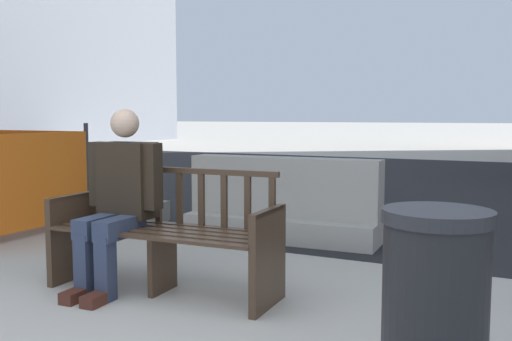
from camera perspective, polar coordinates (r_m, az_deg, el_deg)
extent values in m
cube|color=black|center=(11.03, 15.47, -1.25)|extent=(120.00, 12.00, 0.01)
cube|color=#473323|center=(4.66, -17.86, -6.35)|extent=(0.07, 0.51, 0.66)
cube|color=#473323|center=(3.79, 1.21, -8.80)|extent=(0.07, 0.51, 0.66)
cube|color=#473323|center=(4.19, -9.32, -8.97)|extent=(0.05, 0.33, 0.45)
cube|color=#473323|center=(3.95, -11.21, -6.54)|extent=(1.60, 0.14, 0.02)
cube|color=#473323|center=(4.05, -10.27, -6.24)|extent=(1.60, 0.14, 0.02)
cube|color=#473323|center=(4.14, -9.37, -5.96)|extent=(1.60, 0.14, 0.02)
cube|color=#473323|center=(4.23, -8.51, -5.69)|extent=(1.60, 0.14, 0.02)
cube|color=#473323|center=(4.33, -7.69, -5.43)|extent=(1.60, 0.14, 0.02)
cube|color=#473323|center=(4.28, -7.69, 0.02)|extent=(1.60, 0.11, 0.04)
cube|color=#473323|center=(4.74, -15.41, -2.16)|extent=(0.05, 0.03, 0.38)
cube|color=#473323|center=(4.62, -13.61, -2.30)|extent=(0.05, 0.03, 0.38)
cube|color=#473323|center=(4.51, -11.72, -2.45)|extent=(0.05, 0.03, 0.38)
cube|color=#473323|center=(4.40, -9.74, -2.61)|extent=(0.05, 0.03, 0.38)
cube|color=#473323|center=(4.30, -7.66, -2.77)|extent=(0.05, 0.03, 0.38)
cube|color=#473323|center=(4.21, -5.48, -2.93)|extent=(0.05, 0.03, 0.38)
cube|color=#473323|center=(4.12, -3.20, -3.09)|extent=(0.05, 0.03, 0.38)
cube|color=#473323|center=(4.04, -0.83, -3.26)|extent=(0.05, 0.03, 0.38)
cube|color=#473323|center=(3.97, 1.63, -3.43)|extent=(0.05, 0.03, 0.38)
cube|color=#473323|center=(4.59, -18.14, -2.54)|extent=(0.07, 0.46, 0.03)
cube|color=#473323|center=(3.70, 1.10, -4.15)|extent=(0.07, 0.46, 0.03)
cube|color=#2D2319|center=(4.34, -12.70, -0.92)|extent=(0.41, 0.26, 0.56)
sphere|color=beige|center=(4.30, -12.98, 4.63)|extent=(0.21, 0.21, 0.21)
cube|color=#333D56|center=(4.27, -15.36, -5.30)|extent=(0.16, 0.45, 0.14)
cube|color=#333D56|center=(4.16, -13.43, -5.54)|extent=(0.16, 0.45, 0.14)
cube|color=#333D56|center=(4.20, -16.76, -9.09)|extent=(0.11, 0.11, 0.45)
cube|color=#333D56|center=(4.08, -14.81, -9.45)|extent=(0.11, 0.11, 0.45)
cube|color=#4C2319|center=(4.19, -17.41, -11.77)|extent=(0.12, 0.26, 0.08)
cube|color=#4C2319|center=(4.08, -15.47, -12.20)|extent=(0.12, 0.26, 0.08)
cube|color=#2D2319|center=(4.46, -15.47, -0.30)|extent=(0.10, 0.12, 0.48)
cube|color=#2D2319|center=(4.17, -10.26, -0.58)|extent=(0.10, 0.12, 0.48)
cube|color=#ADA89E|center=(5.92, 2.77, -5.65)|extent=(2.03, 0.77, 0.24)
cube|color=#ADA89E|center=(5.85, 2.79, -1.61)|extent=(2.01, 0.39, 0.60)
cube|color=gray|center=(7.37, -16.48, -3.66)|extent=(2.01, 0.71, 0.24)
cube|color=gray|center=(7.32, -16.57, -0.41)|extent=(2.00, 0.33, 0.60)
cylinder|color=#2D2D33|center=(6.89, -16.53, -0.34)|extent=(0.05, 0.05, 1.18)
cube|color=orange|center=(7.46, -21.01, -0.05)|extent=(1.59, 0.03, 0.99)
cube|color=orange|center=(6.34, -21.44, -0.99)|extent=(0.03, 1.59, 0.99)
cylinder|color=#232326|center=(2.67, 17.41, -13.59)|extent=(0.45, 0.45, 0.81)
cylinder|color=#2D2D33|center=(2.57, 17.69, -4.40)|extent=(0.47, 0.47, 0.06)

